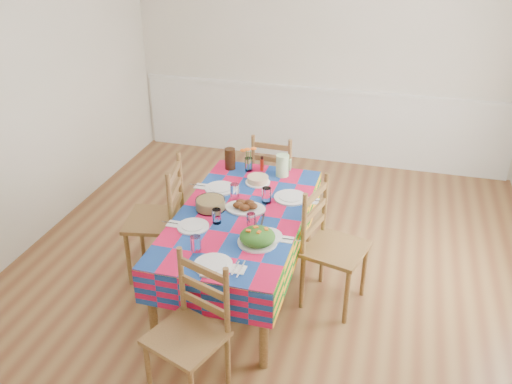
% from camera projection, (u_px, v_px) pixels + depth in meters
% --- Properties ---
extents(room, '(4.58, 5.08, 2.78)m').
position_uv_depth(room, '(270.00, 128.00, 4.03)').
color(room, brown).
rests_on(room, ground).
extents(wainscot, '(4.41, 0.06, 0.92)m').
position_uv_depth(wainscot, '(320.00, 123.00, 6.55)').
color(wainscot, white).
rests_on(wainscot, room).
extents(dining_table, '(0.97, 1.80, 0.70)m').
position_uv_depth(dining_table, '(241.00, 221.00, 4.25)').
color(dining_table, brown).
rests_on(dining_table, room).
extents(setting_near_head, '(0.42, 0.28, 0.13)m').
position_uv_depth(setting_near_head, '(208.00, 257.00, 3.64)').
color(setting_near_head, silver).
rests_on(setting_near_head, dining_table).
extents(setting_left_near, '(0.44, 0.26, 0.12)m').
position_uv_depth(setting_left_near, '(201.00, 222.00, 4.04)').
color(setting_left_near, silver).
rests_on(setting_left_near, dining_table).
extents(setting_left_far, '(0.48, 0.28, 0.13)m').
position_uv_depth(setting_left_far, '(225.00, 189.00, 4.50)').
color(setting_left_far, silver).
rests_on(setting_left_far, dining_table).
extents(setting_right_near, '(0.43, 0.25, 0.11)m').
position_uv_depth(setting_right_near, '(262.00, 230.00, 3.94)').
color(setting_right_near, silver).
rests_on(setting_right_near, dining_table).
extents(setting_right_far, '(0.51, 0.30, 0.13)m').
position_uv_depth(setting_right_far, '(283.00, 197.00, 4.38)').
color(setting_right_far, silver).
rests_on(setting_right_far, dining_table).
extents(meat_platter, '(0.33, 0.24, 0.06)m').
position_uv_depth(meat_platter, '(245.00, 206.00, 4.25)').
color(meat_platter, silver).
rests_on(meat_platter, dining_table).
extents(salad_platter, '(0.28, 0.28, 0.12)m').
position_uv_depth(salad_platter, '(257.00, 237.00, 3.82)').
color(salad_platter, silver).
rests_on(salad_platter, dining_table).
extents(pasta_bowl, '(0.24, 0.24, 0.09)m').
position_uv_depth(pasta_bowl, '(210.00, 204.00, 4.25)').
color(pasta_bowl, white).
rests_on(pasta_bowl, dining_table).
extents(cake, '(0.21, 0.21, 0.06)m').
position_uv_depth(cake, '(258.00, 180.00, 4.66)').
color(cake, silver).
rests_on(cake, dining_table).
extents(serving_utensils, '(0.13, 0.28, 0.01)m').
position_uv_depth(serving_utensils, '(258.00, 223.00, 4.07)').
color(serving_utensils, black).
rests_on(serving_utensils, dining_table).
extents(flower_vase, '(0.15, 0.12, 0.23)m').
position_uv_depth(flower_vase, '(248.00, 161.00, 4.84)').
color(flower_vase, white).
rests_on(flower_vase, dining_table).
extents(hot_sauce, '(0.03, 0.03, 0.14)m').
position_uv_depth(hot_sauce, '(262.00, 163.00, 4.86)').
color(hot_sauce, '#B1220E').
rests_on(hot_sauce, dining_table).
extents(green_pitcher, '(0.11, 0.11, 0.20)m').
position_uv_depth(green_pitcher, '(282.00, 165.00, 4.75)').
color(green_pitcher, '#B7E9A4').
rests_on(green_pitcher, dining_table).
extents(tea_pitcher, '(0.10, 0.10, 0.19)m').
position_uv_depth(tea_pitcher, '(230.00, 159.00, 4.88)').
color(tea_pitcher, black).
rests_on(tea_pitcher, dining_table).
extents(name_card, '(0.07, 0.02, 0.02)m').
position_uv_depth(name_card, '(205.00, 276.00, 3.49)').
color(name_card, silver).
rests_on(name_card, dining_table).
extents(chair_near, '(0.54, 0.53, 0.96)m').
position_uv_depth(chair_near, '(191.00, 333.00, 3.36)').
color(chair_near, brown).
rests_on(chair_near, room).
extents(chair_far, '(0.43, 0.41, 0.94)m').
position_uv_depth(chair_far, '(275.00, 178.00, 5.29)').
color(chair_far, brown).
rests_on(chair_far, room).
extents(chair_left, '(0.52, 0.54, 1.05)m').
position_uv_depth(chair_left, '(160.00, 220.00, 4.48)').
color(chair_left, brown).
rests_on(chair_left, room).
extents(chair_right, '(0.52, 0.54, 1.02)m').
position_uv_depth(chair_right, '(330.00, 247.00, 4.15)').
color(chair_right, brown).
rests_on(chair_right, room).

